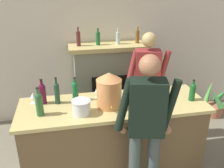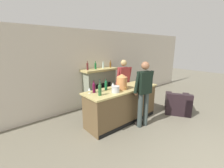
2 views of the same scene
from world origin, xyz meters
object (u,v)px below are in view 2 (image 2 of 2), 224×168
Objects in this scene: wine_bottle_port_short at (100,86)px; copper_dispenser at (122,82)px; armchair_black at (177,105)px; wine_bottle_chardonnay_pale at (106,85)px; person_customer at (144,92)px; fireplace_stone at (100,87)px; wine_bottle_rose_blush at (146,80)px; wine_glass_by_dispenser at (113,84)px; person_bartender at (123,83)px; wine_glass_front_right at (89,89)px; potted_plant_corner at (140,91)px; wine_bottle_riesling_slim at (94,87)px; ice_bucket_steel at (115,89)px; wine_bottle_merlot_tall at (100,89)px.

copper_dispenser is at bearing -17.87° from wine_bottle_port_short.
wine_bottle_chardonnay_pale is at bearing 157.03° from armchair_black.
person_customer reaches higher than armchair_black.
person_customer is at bearing -89.14° from fireplace_stone.
wine_bottle_port_short is 1.10× the size of wine_bottle_chardonnay_pale.
wine_bottle_rose_blush is 1.80× the size of wine_glass_by_dispenser.
wine_glass_front_right is (-1.59, -0.37, 0.14)m from person_bartender.
fireplace_stone is 3.96× the size of copper_dispenser.
wine_bottle_riesling_slim is (-3.02, -0.88, 0.92)m from potted_plant_corner.
wine_bottle_chardonnay_pale is (0.40, -0.00, -0.00)m from wine_bottle_riesling_slim.
person_customer reaches higher than ice_bucket_steel.
wine_bottle_riesling_slim is 0.18m from wine_bottle_port_short.
wine_bottle_chardonnay_pale is at bearing -161.37° from potted_plant_corner.
wine_glass_front_right is (-1.19, 0.82, 0.10)m from person_customer.
wine_glass_front_right is at bearing -179.59° from wine_glass_by_dispenser.
wine_glass_by_dispenser is at bearing -106.91° from fireplace_stone.
potted_plant_corner is 2.33× the size of wine_bottle_rose_blush.
fireplace_stone is 1.53m from copper_dispenser.
wine_bottle_port_short is at bearing 139.78° from person_customer.
wine_bottle_port_short is 0.32m from wine_bottle_merlot_tall.
person_customer is at bearing -139.47° from potted_plant_corner.
wine_bottle_chardonnay_pale is (-2.62, -0.88, 0.91)m from potted_plant_corner.
ice_bucket_steel is 0.64× the size of wine_bottle_merlot_tall.
wine_bottle_riesling_slim is 1.15× the size of wine_bottle_rose_blush.
wine_bottle_riesling_slim is at bearing -14.04° from wine_glass_front_right.
wine_bottle_port_short is 2.39× the size of wine_glass_front_right.
wine_bottle_chardonnay_pale is at bearing 130.47° from person_customer.
wine_bottle_riesling_slim is at bearing -177.01° from wine_glass_by_dispenser.
wine_bottle_merlot_tall is (-0.80, -0.06, -0.06)m from copper_dispenser.
ice_bucket_steel reaches higher than wine_glass_by_dispenser.
wine_glass_by_dispenser is at bearing 57.50° from ice_bucket_steel.
fireplace_stone is at bearing 79.90° from copper_dispenser.
person_bartender is 1.16m from wine_bottle_chardonnay_pale.
wine_bottle_chardonnay_pale is at bearing -0.18° from wine_bottle_riesling_slim.
person_bartender is at bearing 71.06° from person_customer.
wine_bottle_merlot_tall is at bearing -125.54° from fireplace_stone.
copper_dispenser reaches higher than wine_glass_front_right.
wine_bottle_riesling_slim is 0.13m from wine_glass_front_right.
wine_glass_front_right is (-0.29, 0.06, -0.05)m from wine_bottle_port_short.
ice_bucket_steel is (-0.59, -1.54, 0.38)m from fireplace_stone.
wine_bottle_chardonnay_pale is at bearing -118.25° from fireplace_stone.
person_bartender reaches higher than copper_dispenser.
fireplace_stone reaches higher than wine_bottle_merlot_tall.
wine_glass_by_dispenser is at bearing 153.30° from armchair_black.
person_bartender reaches higher than wine_bottle_rose_blush.
wine_bottle_merlot_tall is 2.21× the size of wine_glass_by_dispenser.
wine_glass_front_right is (-0.10, 0.32, -0.05)m from wine_bottle_merlot_tall.
copper_dispenser is (-0.69, -0.63, 0.26)m from person_bartender.
wine_bottle_merlot_tall is at bearing -145.45° from wine_bottle_chardonnay_pale.
wine_glass_front_right is at bearing 165.96° from wine_bottle_riesling_slim.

